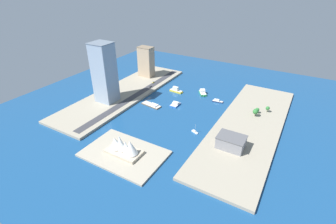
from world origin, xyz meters
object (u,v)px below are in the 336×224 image
Objects in this scene: warehouse_low_gray at (231,142)px; opera_landmark at (123,147)px; ferry_green_doubledeck at (203,93)px; taxi_yellow_cab at (153,82)px; sailboat_small_white at (195,132)px; apartment_midrise_tan at (146,62)px; suv_black at (151,87)px; catamaran_blue at (175,104)px; barge_flat_brown at (152,105)px; patrol_launch_navy at (217,101)px; traffic_light_waterfront at (126,102)px; ferry_yellow_fast at (176,90)px; tower_tall_glass at (104,73)px.

warehouse_low_gray is 0.77× the size of opera_landmark.
ferry_green_doubledeck reaches higher than taxi_yellow_cab.
sailboat_small_white is 185.02m from apartment_midrise_tan.
suv_black is at bearing 109.13° from taxi_yellow_cab.
sailboat_small_white is at bearing 137.41° from catamaran_blue.
catamaran_blue is 0.55× the size of barge_flat_brown.
taxi_yellow_cab is (116.75, -92.38, 2.98)m from sailboat_small_white.
patrol_launch_navy is 31.23m from ferry_green_doubledeck.
barge_flat_brown is 4.61× the size of traffic_light_waterfront.
opera_landmark is at bearing 57.89° from sailboat_small_white.
barge_flat_brown is (78.27, -29.63, 0.15)m from sailboat_small_white.
ferry_yellow_fast reaches higher than barge_flat_brown.
patrol_launch_navy is 60.43m from catamaran_blue.
traffic_light_waterfront reaches higher than catamaran_blue.
patrol_launch_navy is at bearing 169.03° from apartment_midrise_tan.
tower_tall_glass is (86.44, 39.05, 41.52)m from catamaran_blue.
patrol_launch_navy is at bearing -143.39° from traffic_light_waterfront.
ferry_yellow_fast is at bearing 172.15° from taxi_yellow_cab.
ferry_green_doubledeck is at bearing -25.10° from patrol_launch_navy.
suv_black is at bearing -65.66° from opera_landmark.
apartment_midrise_tan is 41.84m from taxi_yellow_cab.
suv_black is at bearing 17.20° from ferry_green_doubledeck.
apartment_midrise_tan reaches higher than taxi_yellow_cab.
barge_flat_brown is (27.18, 17.33, -0.44)m from catamaran_blue.
barge_flat_brown is at bearing 121.52° from taxi_yellow_cab.
suv_black is at bearing 5.82° from patrol_launch_navy.
warehouse_low_gray is at bearing 167.38° from sailboat_small_white.
ferry_green_doubledeck reaches higher than suv_black.
warehouse_low_gray is 176.92m from suv_black.
opera_landmark is at bearing 99.66° from ferry_yellow_fast.
ferry_yellow_fast is (38.29, 12.96, 0.18)m from ferry_green_doubledeck.
ferry_green_doubledeck is 0.25× the size of tower_tall_glass.
apartment_midrise_tan reaches higher than traffic_light_waterfront.
tower_tall_glass reaches higher than barge_flat_brown.
tower_tall_glass reaches higher than sailboat_small_white.
ferry_green_doubledeck is 55.16m from catamaran_blue.
patrol_launch_navy is 0.54× the size of barge_flat_brown.
taxi_yellow_cab is 0.90× the size of suv_black.
tower_tall_glass is at bearing 76.18° from taxi_yellow_cab.
patrol_launch_navy is 126.50m from traffic_light_waterfront.
warehouse_low_gray is at bearing -145.48° from opera_landmark.
catamaran_blue is at bearing -42.59° from sailboat_small_white.
ferry_yellow_fast is 45.81m from taxi_yellow_cab.
apartment_midrise_tan reaches higher than catamaran_blue.
catamaran_blue is 2.54× the size of traffic_light_waterfront.
ferry_green_doubledeck is (28.26, -13.24, 1.17)m from patrol_launch_navy.
apartment_midrise_tan is at bearing -33.09° from warehouse_low_gray.
tower_tall_glass is 126.51m from opera_landmark.
apartment_midrise_tan reaches higher than barge_flat_brown.
ferry_green_doubledeck is 0.66× the size of barge_flat_brown.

